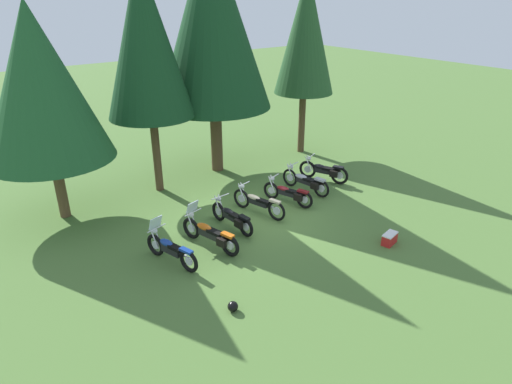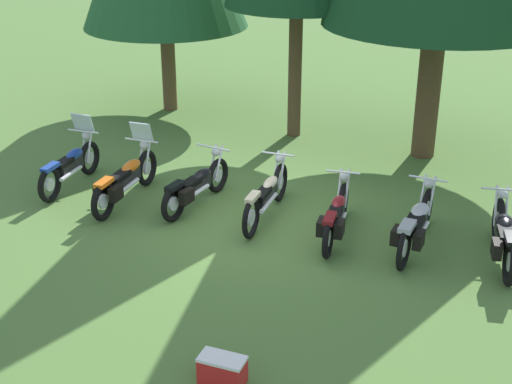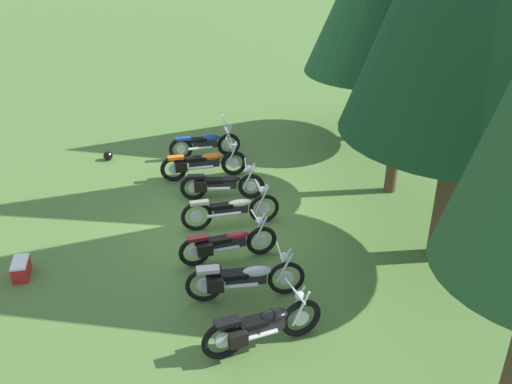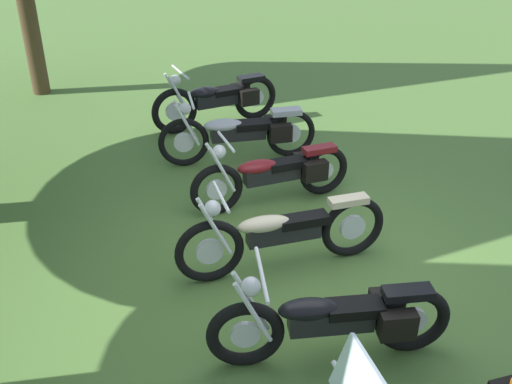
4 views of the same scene
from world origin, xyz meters
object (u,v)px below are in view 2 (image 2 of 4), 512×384
(motorcycle_0, at_px, (71,165))
(motorcycle_2, at_px, (195,186))
(motorcycle_1, at_px, (125,179))
(motorcycle_3, at_px, (267,195))
(motorcycle_4, at_px, (336,216))
(picnic_cooler, at_px, (222,370))
(motorcycle_5, at_px, (416,224))
(motorcycle_6, at_px, (505,236))

(motorcycle_0, distance_m, motorcycle_2, 2.73)
(motorcycle_1, relative_size, motorcycle_3, 1.03)
(motorcycle_4, distance_m, picnic_cooler, 4.27)
(motorcycle_1, height_order, motorcycle_4, motorcycle_1)
(motorcycle_0, relative_size, motorcycle_3, 0.91)
(motorcycle_1, xyz_separation_m, motorcycle_4, (4.03, 0.95, -0.04))
(motorcycle_1, xyz_separation_m, picnic_cooler, (4.74, -3.26, -0.29))
(motorcycle_2, xyz_separation_m, motorcycle_3, (1.36, 0.38, 0.02))
(motorcycle_1, height_order, motorcycle_3, motorcycle_1)
(motorcycle_5, bearing_deg, motorcycle_2, 91.08)
(motorcycle_5, distance_m, picnic_cooler, 4.67)
(motorcycle_6, bearing_deg, motorcycle_2, 78.01)
(motorcycle_1, distance_m, motorcycle_5, 5.49)
(motorcycle_2, bearing_deg, motorcycle_3, -79.64)
(motorcycle_0, bearing_deg, motorcycle_6, -93.04)
(motorcycle_0, relative_size, motorcycle_4, 1.01)
(motorcycle_0, distance_m, motorcycle_5, 6.88)
(motorcycle_2, relative_size, motorcycle_5, 0.94)
(motorcycle_6, bearing_deg, motorcycle_3, 76.85)
(motorcycle_1, distance_m, motorcycle_4, 4.14)
(motorcycle_3, relative_size, picnic_cooler, 3.64)
(picnic_cooler, bearing_deg, motorcycle_6, 68.79)
(motorcycle_1, distance_m, motorcycle_6, 6.90)
(motorcycle_0, distance_m, motorcycle_3, 4.14)
(motorcycle_2, bearing_deg, picnic_cooler, -142.62)
(motorcycle_0, relative_size, motorcycle_5, 0.91)
(motorcycle_1, xyz_separation_m, motorcycle_2, (1.23, 0.59, -0.04))
(motorcycle_2, bearing_deg, motorcycle_4, -87.71)
(picnic_cooler, bearing_deg, motorcycle_0, 152.64)
(motorcycle_0, relative_size, motorcycle_1, 0.89)
(motorcycle_4, bearing_deg, motorcycle_6, -92.04)
(motorcycle_6, distance_m, picnic_cooler, 5.37)
(motorcycle_2, relative_size, motorcycle_4, 1.05)
(motorcycle_0, bearing_deg, motorcycle_4, -95.08)
(motorcycle_1, bearing_deg, motorcycle_5, -90.37)
(motorcycle_5, bearing_deg, motorcycle_1, 94.69)
(motorcycle_4, height_order, motorcycle_5, motorcycle_5)
(motorcycle_0, relative_size, motorcycle_2, 0.97)
(motorcycle_1, height_order, picnic_cooler, motorcycle_1)
(motorcycle_5, bearing_deg, motorcycle_4, 98.41)
(motorcycle_3, bearing_deg, motorcycle_1, 95.41)
(motorcycle_3, bearing_deg, motorcycle_4, -105.56)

